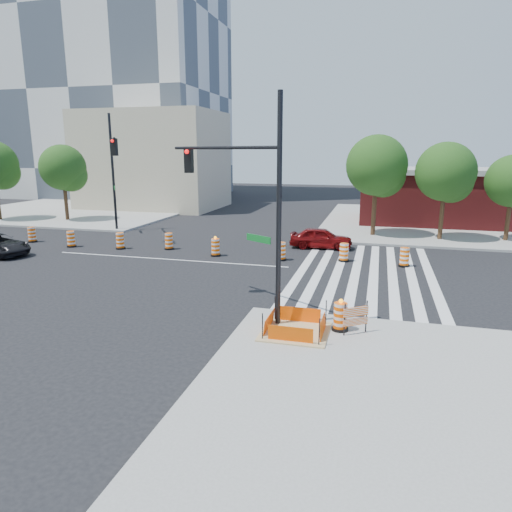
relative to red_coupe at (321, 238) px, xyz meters
name	(u,v)px	position (x,y,z in m)	size (l,w,h in m)	color
ground	(168,259)	(-8.04, -5.32, -0.66)	(120.00, 120.00, 0.00)	black
sidewalk_ne	(458,223)	(9.96, 12.68, -0.59)	(22.00, 22.00, 0.15)	gray
sidewalk_nw	(86,209)	(-26.04, 12.68, -0.59)	(22.00, 22.00, 0.15)	gray
crosswalk_east	(365,272)	(2.91, -5.32, -0.66)	(6.75, 13.50, 0.01)	silver
lane_centerline	(168,259)	(-8.04, -5.32, -0.66)	(14.00, 0.12, 0.01)	silver
excavation_pit	(295,330)	(0.96, -14.32, -0.44)	(2.20, 2.20, 0.90)	tan
tower_nw	(106,20)	(-32.04, 28.68, 21.84)	(28.00, 18.00, 45.00)	silver
brick_storefront	(461,196)	(9.96, 12.68, 1.65)	(16.50, 8.50, 4.60)	maroon
beige_midrise	(154,160)	(-20.04, 16.68, 4.34)	(14.00, 10.00, 10.00)	#B8AD8D
red_coupe	(321,238)	(0.00, 0.00, 0.00)	(1.57, 3.90, 1.33)	#5F0809
signal_pole_se	(246,189)	(-1.15, -12.95, 4.08)	(5.09, 3.12, 7.73)	black
signal_pole_nw	(113,162)	(-15.04, 0.91, 4.57)	(3.77, 5.44, 8.56)	black
pit_drum	(340,317)	(2.37, -13.75, -0.06)	(0.56, 0.56, 1.10)	black
barricade	(356,316)	(2.88, -13.92, 0.09)	(0.78, 0.58, 1.09)	#FF5E05
tree_north_b	(64,170)	(-22.74, 5.50, 3.73)	(3.85, 3.85, 6.55)	#382314
tree_north_c	(377,169)	(3.14, 4.94, 4.13)	(4.20, 4.20, 7.14)	#382314
tree_north_d	(446,175)	(7.59, 4.49, 3.78)	(3.89, 3.89, 6.62)	#382314
median_drum_0	(32,235)	(-19.09, -3.10, -0.18)	(0.60, 0.60, 1.02)	black
median_drum_1	(71,240)	(-15.52, -3.79, -0.18)	(0.60, 0.60, 1.02)	black
median_drum_2	(120,241)	(-12.15, -3.50, -0.18)	(0.60, 0.60, 1.02)	black
median_drum_3	(169,242)	(-9.14, -2.81, -0.18)	(0.60, 0.60, 1.02)	black
median_drum_4	(216,248)	(-5.69, -3.80, -0.17)	(0.60, 0.60, 1.18)	black
median_drum_5	(281,252)	(-1.74, -3.84, -0.18)	(0.60, 0.60, 1.02)	black
median_drum_6	(344,253)	(1.68, -3.20, -0.18)	(0.60, 0.60, 1.02)	black
median_drum_7	(404,258)	(4.88, -3.53, -0.18)	(0.60, 0.60, 1.02)	black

